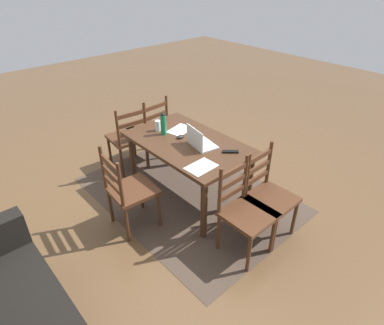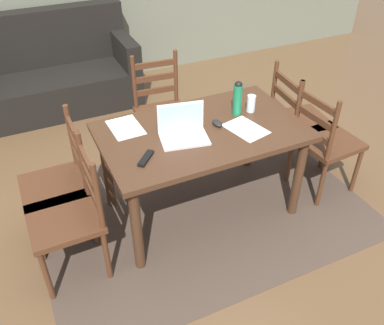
% 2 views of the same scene
% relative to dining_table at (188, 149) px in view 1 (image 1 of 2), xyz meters
% --- Properties ---
extents(ground_plane, '(14.00, 14.00, 0.00)m').
position_rel_dining_table_xyz_m(ground_plane, '(0.00, 0.00, -0.64)').
color(ground_plane, brown).
extents(area_rug, '(2.51, 1.81, 0.01)m').
position_rel_dining_table_xyz_m(area_rug, '(0.00, 0.00, -0.64)').
color(area_rug, '#47382D').
rests_on(area_rug, ground).
extents(dining_table, '(1.43, 0.87, 0.74)m').
position_rel_dining_table_xyz_m(dining_table, '(0.00, 0.00, 0.00)').
color(dining_table, '#422819').
rests_on(dining_table, ground).
extents(chair_left_near, '(0.45, 0.45, 0.95)m').
position_rel_dining_table_xyz_m(chair_left_near, '(-1.01, -0.17, -0.18)').
color(chair_left_near, '#4C2B19').
rests_on(chair_left_near, ground).
extents(chair_right_near, '(0.47, 0.47, 0.95)m').
position_rel_dining_table_xyz_m(chair_right_near, '(1.01, -0.18, -0.18)').
color(chair_right_near, '#4C2B19').
rests_on(chair_right_near, ground).
extents(chair_far_head, '(0.47, 0.47, 0.95)m').
position_rel_dining_table_xyz_m(chair_far_head, '(0.00, 0.80, -0.18)').
color(chair_far_head, '#4C2B19').
rests_on(chair_far_head, ground).
extents(chair_left_far, '(0.44, 0.44, 0.95)m').
position_rel_dining_table_xyz_m(chair_left_far, '(-1.01, 0.17, -0.18)').
color(chair_left_far, '#4C2B19').
rests_on(chair_left_far, ground).
extents(chair_right_far, '(0.48, 0.48, 0.95)m').
position_rel_dining_table_xyz_m(chair_right_far, '(1.01, 0.18, -0.18)').
color(chair_right_far, '#4C2B19').
rests_on(chair_right_far, ground).
extents(laptop, '(0.36, 0.28, 0.23)m').
position_rel_dining_table_xyz_m(laptop, '(-0.16, -0.02, 0.16)').
color(laptop, silver).
rests_on(laptop, dining_table).
extents(water_bottle, '(0.07, 0.07, 0.27)m').
position_rel_dining_table_xyz_m(water_bottle, '(0.33, 0.08, 0.24)').
color(water_bottle, '#197247').
rests_on(water_bottle, dining_table).
extents(drinking_glass, '(0.06, 0.06, 0.13)m').
position_rel_dining_table_xyz_m(drinking_glass, '(0.45, 0.08, 0.16)').
color(drinking_glass, silver).
rests_on(drinking_glass, dining_table).
extents(computer_mouse, '(0.06, 0.10, 0.03)m').
position_rel_dining_table_xyz_m(computer_mouse, '(0.12, 0.01, 0.12)').
color(computer_mouse, black).
rests_on(computer_mouse, dining_table).
extents(tv_remote, '(0.15, 0.15, 0.02)m').
position_rel_dining_table_xyz_m(tv_remote, '(-0.48, -0.17, 0.11)').
color(tv_remote, black).
rests_on(tv_remote, dining_table).
extents(paper_stack_left, '(0.27, 0.34, 0.00)m').
position_rel_dining_table_xyz_m(paper_stack_left, '(0.28, -0.13, 0.10)').
color(paper_stack_left, white).
rests_on(paper_stack_left, dining_table).
extents(paper_stack_right, '(0.22, 0.30, 0.00)m').
position_rel_dining_table_xyz_m(paper_stack_right, '(-0.48, 0.25, 0.10)').
color(paper_stack_right, white).
rests_on(paper_stack_right, dining_table).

